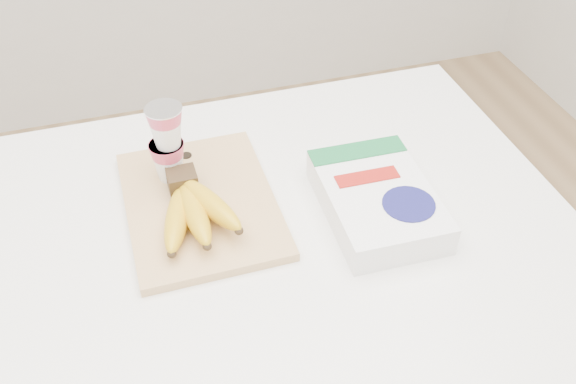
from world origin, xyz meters
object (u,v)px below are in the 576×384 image
at_px(cutting_board, 200,204).
at_px(cereal_box, 377,200).
at_px(yogurt_stack, 167,141).
at_px(bananas, 193,209).

height_order(cutting_board, cereal_box, cereal_box).
bearing_deg(yogurt_stack, cutting_board, -64.82).
height_order(cutting_board, yogurt_stack, yogurt_stack).
xyz_separation_m(yogurt_stack, cereal_box, (0.31, -0.17, -0.07)).
xyz_separation_m(cutting_board, cereal_box, (0.28, -0.10, 0.02)).
xyz_separation_m(cutting_board, bananas, (-0.02, -0.04, 0.03)).
bearing_deg(cereal_box, bananas, 171.25).
distance_m(cutting_board, bananas, 0.06).
bearing_deg(yogurt_stack, cereal_box, -28.50).
xyz_separation_m(bananas, yogurt_stack, (-0.02, 0.12, 0.05)).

